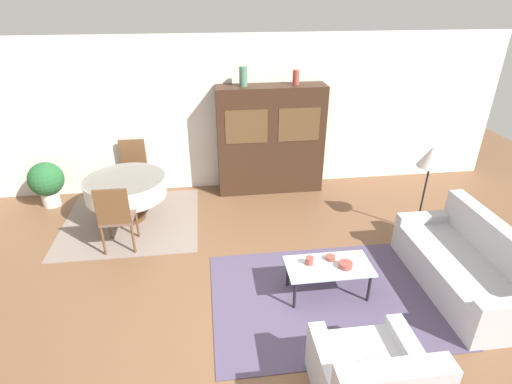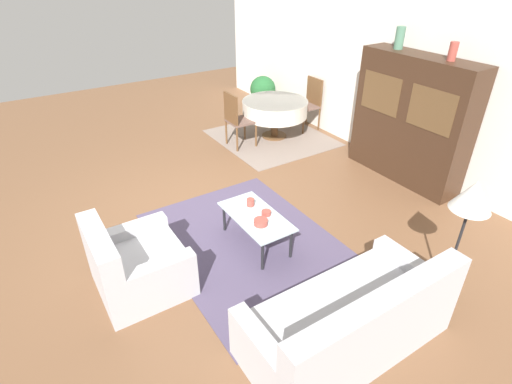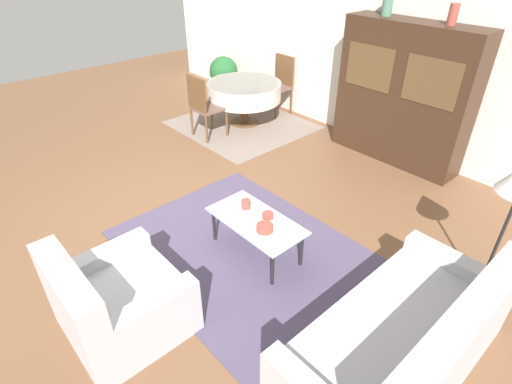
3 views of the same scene
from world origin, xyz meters
The scene contains 17 objects.
ground_plane centered at (0.00, 0.00, 0.00)m, with size 14.00×14.00×0.00m, color brown.
wall_back centered at (0.00, 3.63, 1.35)m, with size 10.00×0.06×2.70m.
area_rug centered at (0.93, 0.34, 0.01)m, with size 2.76×1.98×0.01m.
dining_rug centered at (-1.68, 2.46, 0.01)m, with size 2.11×1.97×0.01m.
couch centered at (2.67, 0.31, 0.30)m, with size 0.90×1.91×0.87m.
armchair centered at (0.90, -1.06, 0.30)m, with size 0.93×0.90×0.84m.
coffee_table centered at (0.94, 0.42, 0.38)m, with size 1.02×0.52×0.41m.
display_cabinet centered at (0.71, 3.35, 0.95)m, with size 1.86×0.47×1.91m.
dining_table centered at (-1.70, 2.54, 0.58)m, with size 1.25×1.25×0.72m.
dining_chair_near centered at (-1.70, 1.69, 0.57)m, with size 0.44×0.44×1.01m.
dining_chair_far centered at (-1.70, 3.39, 0.57)m, with size 0.44×0.44×1.01m.
cup centered at (0.72, 0.48, 0.47)m, with size 0.10×0.10×0.09m.
bowl centered at (1.13, 0.37, 0.45)m, with size 0.16×0.16×0.07m.
bowl_small centered at (0.99, 0.53, 0.45)m, with size 0.12×0.12×0.05m.
vase_tall centered at (0.24, 3.35, 2.06)m, with size 0.13×0.13×0.31m.
vase_short centered at (1.12, 3.35, 2.03)m, with size 0.11×0.11×0.24m.
potted_plant centered at (-3.11, 3.20, 0.46)m, with size 0.57×0.57×0.78m.
Camera 3 is at (3.31, -1.71, 2.81)m, focal length 28.00 mm.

